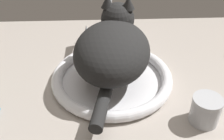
{
  "coord_description": "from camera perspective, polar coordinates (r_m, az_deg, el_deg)",
  "views": [
    {
      "loc": [
        -6.8,
        -65.75,
        52.0
      ],
      "look_at": [
        -4.17,
        -4.61,
        7.0
      ],
      "focal_mm": 43.77,
      "sensor_mm": 36.0,
      "label": 1
    }
  ],
  "objects": [
    {
      "name": "countertop",
      "position": [
        0.83,
        2.73,
        -1.1
      ],
      "size": [
        110.54,
        70.56,
        3.0
      ],
      "primitive_type": "cube",
      "color": "#ADA399",
      "rests_on": "ground"
    },
    {
      "name": "sink_basin",
      "position": [
        0.78,
        0.0,
        -1.57
      ],
      "size": [
        34.1,
        34.1,
        3.04
      ],
      "color": "white",
      "rests_on": "countertop"
    },
    {
      "name": "faucet",
      "position": [
        0.93,
        -0.6,
        9.8
      ],
      "size": [
        18.82,
        9.43,
        19.68
      ],
      "color": "silver",
      "rests_on": "countertop"
    },
    {
      "name": "cat",
      "position": [
        0.74,
        0.19,
        4.77
      ],
      "size": [
        24.98,
        37.83,
        18.52
      ],
      "color": "black",
      "rests_on": "sink_basin"
    },
    {
      "name": "metal_jar",
      "position": [
        0.68,
        18.94,
        -7.93
      ],
      "size": [
        7.03,
        7.03,
        7.04
      ],
      "color": "#B2B5BA",
      "rests_on": "countertop"
    }
  ]
}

